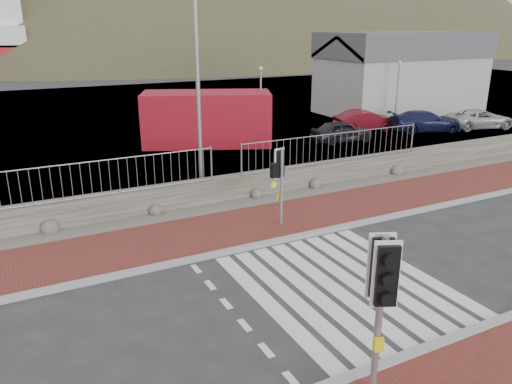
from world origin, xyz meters
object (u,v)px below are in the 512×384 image
car_d (480,119)px  car_b (366,120)px  car_a (342,131)px  streetlight (201,62)px  traffic_signal_far (281,171)px  traffic_signal_near (382,284)px  shipping_container (207,119)px  car_c (425,121)px

car_d → car_b: bearing=82.9°
car_a → streetlight: bearing=122.5°
car_b → car_d: bearing=-96.4°
traffic_signal_far → car_b: size_ratio=0.68×
traffic_signal_near → streetlight: streetlight is taller
shipping_container → car_b: shipping_container is taller
streetlight → car_b: (13.56, 7.23, -4.37)m
traffic_signal_near → car_a: size_ratio=0.87×
traffic_signal_near → car_c: traffic_signal_near is taller
car_b → car_c: size_ratio=0.87×
traffic_signal_far → car_d: (19.52, 8.48, -1.30)m
car_a → traffic_signal_far: bearing=140.3°
car_b → car_c: 3.62m
traffic_signal_near → car_d: bearing=60.4°
streetlight → car_c: bearing=32.4°
traffic_signal_far → car_b: 16.89m
car_c → car_b: bearing=74.2°
car_a → car_c: size_ratio=0.80×
car_a → car_b: (3.24, 1.93, 0.03)m
traffic_signal_near → streetlight: (1.45, 11.56, 2.77)m
traffic_signal_far → shipping_container: bearing=-112.6°
streetlight → car_b: 15.97m
traffic_signal_far → streetlight: (-1.01, 4.00, 3.11)m
car_b → traffic_signal_near: bearing=156.6°
traffic_signal_near → car_c: size_ratio=0.70×
shipping_container → car_a: size_ratio=1.93×
car_c → streetlight: bearing=124.4°
traffic_signal_near → shipping_container: traffic_signal_near is taller
traffic_signal_near → shipping_container: (4.84, 19.79, -0.80)m
car_b → car_d: 7.49m
shipping_container → car_c: bearing=10.3°
car_a → car_c: 6.29m
streetlight → car_a: bearing=41.9°
streetlight → car_d: bearing=27.1°
traffic_signal_near → car_a: 20.62m
streetlight → car_d: (20.52, 4.47, -4.40)m
car_a → car_c: car_c is taller
traffic_signal_far → shipping_container: size_ratio=0.38×
car_b → car_d: car_b is taller
traffic_signal_far → car_c: size_ratio=0.59×
traffic_signal_far → shipping_container: 12.47m
streetlight → car_b: size_ratio=2.30×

